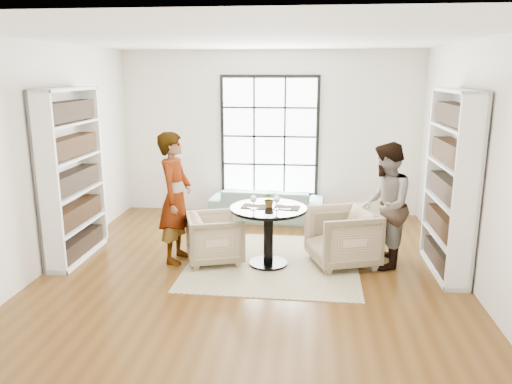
# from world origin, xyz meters

# --- Properties ---
(ground) EXTENTS (6.00, 6.00, 0.00)m
(ground) POSITION_xyz_m (0.00, 0.00, 0.00)
(ground) COLOR #553714
(room_shell) EXTENTS (6.00, 6.01, 6.00)m
(room_shell) POSITION_xyz_m (0.00, 0.54, 1.26)
(room_shell) COLOR silver
(room_shell) RESTS_ON ground
(rug) EXTENTS (2.39, 2.39, 0.01)m
(rug) POSITION_xyz_m (0.26, 0.37, 0.01)
(rug) COLOR #B9B18B
(rug) RESTS_ON ground
(pedestal_table) EXTENTS (1.04, 1.04, 0.83)m
(pedestal_table) POSITION_xyz_m (0.20, 0.27, 0.60)
(pedestal_table) COLOR black
(pedestal_table) RESTS_ON ground
(sofa) EXTENTS (2.05, 0.90, 0.58)m
(sofa) POSITION_xyz_m (0.00, 2.45, 0.29)
(sofa) COLOR #759D96
(sofa) RESTS_ON ground
(armchair_left) EXTENTS (0.95, 0.94, 0.69)m
(armchair_left) POSITION_xyz_m (-0.55, 0.32, 0.35)
(armchair_left) COLOR tan
(armchair_left) RESTS_ON ground
(armchair_right) EXTENTS (1.09, 1.07, 0.79)m
(armchair_right) POSITION_xyz_m (1.21, 0.40, 0.39)
(armchair_right) COLOR tan
(armchair_right) RESTS_ON ground
(person_left) EXTENTS (0.49, 0.70, 1.83)m
(person_left) POSITION_xyz_m (-1.10, 0.32, 0.91)
(person_left) COLOR gray
(person_left) RESTS_ON ground
(person_right) EXTENTS (0.79, 0.93, 1.71)m
(person_right) POSITION_xyz_m (1.76, 0.40, 0.86)
(person_right) COLOR gray
(person_right) RESTS_ON ground
(placemat_left) EXTENTS (0.37, 0.29, 0.01)m
(placemat_left) POSITION_xyz_m (0.01, 0.28, 0.83)
(placemat_left) COLOR black
(placemat_left) RESTS_ON pedestal_table
(placemat_right) EXTENTS (0.37, 0.29, 0.01)m
(placemat_right) POSITION_xyz_m (0.45, 0.26, 0.83)
(placemat_right) COLOR black
(placemat_right) RESTS_ON pedestal_table
(cutlery_left) EXTENTS (0.16, 0.23, 0.01)m
(cutlery_left) POSITION_xyz_m (0.01, 0.28, 0.84)
(cutlery_left) COLOR silver
(cutlery_left) RESTS_ON placemat_left
(cutlery_right) EXTENTS (0.16, 0.23, 0.01)m
(cutlery_right) POSITION_xyz_m (0.45, 0.26, 0.84)
(cutlery_right) COLOR silver
(cutlery_right) RESTS_ON placemat_right
(wine_glass_left) EXTENTS (0.09, 0.09, 0.20)m
(wine_glass_left) POSITION_xyz_m (0.01, 0.14, 0.97)
(wine_glass_left) COLOR silver
(wine_glass_left) RESTS_ON pedestal_table
(wine_glass_right) EXTENTS (0.09, 0.09, 0.19)m
(wine_glass_right) POSITION_xyz_m (0.32, 0.16, 0.97)
(wine_glass_right) COLOR silver
(wine_glass_right) RESTS_ON pedestal_table
(flower_centerpiece) EXTENTS (0.21, 0.19, 0.22)m
(flower_centerpiece) POSITION_xyz_m (0.21, 0.29, 0.94)
(flower_centerpiece) COLOR gray
(flower_centerpiece) RESTS_ON pedestal_table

